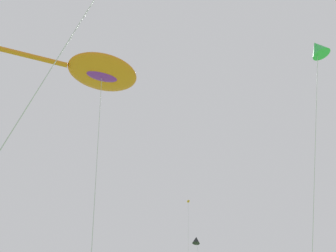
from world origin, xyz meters
TOP-DOWN VIEW (x-y plane):
  - big_show_kite at (-1.87, 15.12)m, footprint 8.19×5.53m
  - small_kite_triangle_green at (2.57, 4.90)m, footprint 1.01×5.22m
  - small_kite_stunt_black at (13.25, 22.75)m, footprint 2.15×3.99m
  - small_kite_diamond_red at (17.02, 27.41)m, footprint 4.13×3.00m

SIDE VIEW (x-z plane):
  - small_kite_triangle_green at x=2.57m, z-range 7.07..22.25m
  - small_kite_stunt_black at x=13.25m, z-range 7.81..24.37m
  - big_show_kite at x=-1.87m, z-range 9.23..28.53m
  - small_kite_diamond_red at x=17.02m, z-range 8.94..32.95m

